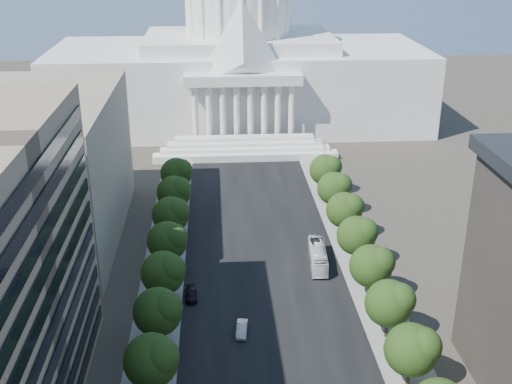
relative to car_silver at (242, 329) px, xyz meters
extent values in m
cube|color=black|center=(5.00, 27.61, -0.81)|extent=(30.00, 260.00, 0.01)
cube|color=gray|center=(-14.00, 27.61, -0.81)|extent=(8.00, 260.00, 0.02)
cube|color=gray|center=(24.00, 27.61, -0.81)|extent=(8.00, 260.00, 0.02)
cube|color=white|center=(5.00, 122.61, 11.69)|extent=(120.00, 50.00, 25.00)
cube|color=white|center=(5.00, 122.61, 26.19)|extent=(60.00, 40.00, 4.00)
cube|color=white|center=(5.00, 95.61, 19.69)|extent=(34.00, 8.00, 3.00)
cylinder|color=white|center=(5.00, 122.61, 36.19)|extent=(32.00, 32.00, 16.00)
cube|color=gray|center=(-43.00, 37.61, 14.19)|extent=(38.00, 52.00, 30.00)
sphere|color=black|center=(-13.00, -14.39, 5.36)|extent=(7.60, 7.60, 7.60)
sphere|color=black|center=(-11.67, -15.15, 6.50)|extent=(5.32, 5.32, 5.32)
cylinder|color=#33261C|center=(-13.00, -2.39, 0.66)|extent=(0.56, 0.56, 2.94)
sphere|color=black|center=(-13.00, -2.39, 5.36)|extent=(7.60, 7.60, 7.60)
sphere|color=black|center=(-11.67, -3.15, 6.50)|extent=(5.32, 5.32, 5.32)
cylinder|color=#33261C|center=(-13.00, 9.61, 0.66)|extent=(0.56, 0.56, 2.94)
sphere|color=black|center=(-13.00, 9.61, 5.36)|extent=(7.60, 7.60, 7.60)
sphere|color=black|center=(-11.67, 8.85, 6.50)|extent=(5.32, 5.32, 5.32)
cylinder|color=#33261C|center=(-13.00, 21.61, 0.66)|extent=(0.56, 0.56, 2.94)
sphere|color=black|center=(-13.00, 21.61, 5.36)|extent=(7.60, 7.60, 7.60)
sphere|color=black|center=(-11.67, 20.85, 6.50)|extent=(5.32, 5.32, 5.32)
cylinder|color=#33261C|center=(-13.00, 33.61, 0.66)|extent=(0.56, 0.56, 2.94)
sphere|color=black|center=(-13.00, 33.61, 5.36)|extent=(7.60, 7.60, 7.60)
sphere|color=black|center=(-11.67, 32.85, 6.50)|extent=(5.32, 5.32, 5.32)
cylinder|color=#33261C|center=(-13.00, 45.61, 0.66)|extent=(0.56, 0.56, 2.94)
sphere|color=black|center=(-13.00, 45.61, 5.36)|extent=(7.60, 7.60, 7.60)
sphere|color=black|center=(-11.67, 44.85, 6.50)|extent=(5.32, 5.32, 5.32)
cylinder|color=#33261C|center=(-13.00, 57.61, 0.66)|extent=(0.56, 0.56, 2.94)
sphere|color=black|center=(-13.00, 57.61, 5.36)|extent=(7.60, 7.60, 7.60)
sphere|color=black|center=(-11.67, 56.85, 6.50)|extent=(5.32, 5.32, 5.32)
cylinder|color=#33261C|center=(23.00, -14.39, 0.66)|extent=(0.56, 0.56, 2.94)
sphere|color=black|center=(23.00, -14.39, 5.36)|extent=(7.60, 7.60, 7.60)
sphere|color=black|center=(24.33, -15.15, 6.50)|extent=(5.32, 5.32, 5.32)
cylinder|color=#33261C|center=(23.00, -2.39, 0.66)|extent=(0.56, 0.56, 2.94)
sphere|color=black|center=(23.00, -2.39, 5.36)|extent=(7.60, 7.60, 7.60)
sphere|color=black|center=(24.33, -3.15, 6.50)|extent=(5.32, 5.32, 5.32)
cylinder|color=#33261C|center=(23.00, 9.61, 0.66)|extent=(0.56, 0.56, 2.94)
sphere|color=black|center=(23.00, 9.61, 5.36)|extent=(7.60, 7.60, 7.60)
sphere|color=black|center=(24.33, 8.85, 6.50)|extent=(5.32, 5.32, 5.32)
cylinder|color=#33261C|center=(23.00, 21.61, 0.66)|extent=(0.56, 0.56, 2.94)
sphere|color=black|center=(23.00, 21.61, 5.36)|extent=(7.60, 7.60, 7.60)
sphere|color=black|center=(24.33, 20.85, 6.50)|extent=(5.32, 5.32, 5.32)
cylinder|color=#33261C|center=(23.00, 33.61, 0.66)|extent=(0.56, 0.56, 2.94)
sphere|color=black|center=(23.00, 33.61, 5.36)|extent=(7.60, 7.60, 7.60)
sphere|color=black|center=(24.33, 32.85, 6.50)|extent=(5.32, 5.32, 5.32)
cylinder|color=#33261C|center=(23.00, 45.61, 0.66)|extent=(0.56, 0.56, 2.94)
sphere|color=black|center=(23.00, 45.61, 5.36)|extent=(7.60, 7.60, 7.60)
sphere|color=black|center=(24.33, 44.85, 6.50)|extent=(5.32, 5.32, 5.32)
cylinder|color=#33261C|center=(23.00, 57.61, 0.66)|extent=(0.56, 0.56, 2.94)
sphere|color=black|center=(23.00, 57.61, 5.36)|extent=(7.60, 7.60, 7.60)
sphere|color=black|center=(24.33, 56.85, 6.50)|extent=(5.32, 5.32, 5.32)
cylinder|color=gray|center=(25.50, -2.39, 3.69)|extent=(0.18, 0.18, 9.00)
cylinder|color=gray|center=(24.30, -2.39, 7.99)|extent=(2.40, 0.14, 0.14)
sphere|color=gray|center=(23.20, -2.39, 7.89)|extent=(0.44, 0.44, 0.44)
cylinder|color=gray|center=(25.50, 22.61, 3.69)|extent=(0.18, 0.18, 9.00)
cylinder|color=gray|center=(24.30, 22.61, 7.99)|extent=(2.40, 0.14, 0.14)
sphere|color=gray|center=(23.20, 22.61, 7.89)|extent=(0.44, 0.44, 0.44)
cylinder|color=gray|center=(25.50, 47.61, 3.69)|extent=(0.18, 0.18, 9.00)
cylinder|color=gray|center=(24.30, 47.61, 7.99)|extent=(2.40, 0.14, 0.14)
sphere|color=gray|center=(23.20, 47.61, 7.89)|extent=(0.44, 0.44, 0.44)
cylinder|color=gray|center=(25.50, 72.61, 3.69)|extent=(0.18, 0.18, 9.00)
cylinder|color=gray|center=(24.30, 72.61, 7.99)|extent=(2.40, 0.14, 0.14)
sphere|color=gray|center=(23.20, 72.61, 7.89)|extent=(0.44, 0.44, 0.44)
imported|color=#ACAFB4|center=(0.00, 0.00, 0.00)|extent=(2.25, 5.06, 1.62)
imported|color=black|center=(-8.47, 11.19, -0.08)|extent=(2.44, 5.18, 1.46)
imported|color=white|center=(15.80, 22.01, 0.99)|extent=(4.04, 13.10, 3.59)
camera|label=1|loc=(-3.58, -86.96, 59.75)|focal=45.00mm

